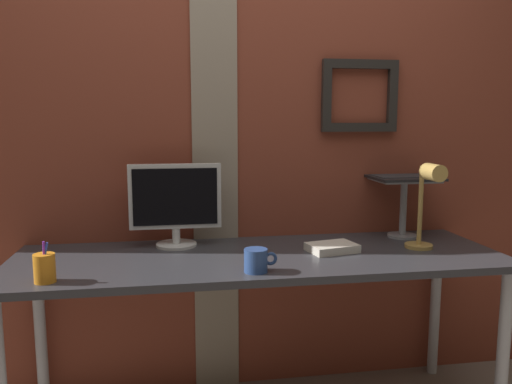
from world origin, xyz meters
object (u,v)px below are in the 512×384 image
object	(u,v)px
laptop	(398,166)
desk_lamp	(428,197)
monitor	(175,201)
pen_cup	(45,268)
coffee_mug	(256,260)

from	to	relation	value
laptop	desk_lamp	distance (m)	0.35
monitor	desk_lamp	world-z (taller)	desk_lamp
monitor	laptop	distance (m)	1.08
laptop	desk_lamp	xyz separation A→B (m)	(-0.02, -0.33, -0.10)
monitor	laptop	size ratio (longest dim) A/B	1.28
monitor	pen_cup	xyz separation A→B (m)	(-0.45, -0.44, -0.15)
coffee_mug	monitor	bearing A→B (deg)	123.42
laptop	desk_lamp	bearing A→B (deg)	-93.49
monitor	coffee_mug	size ratio (longest dim) A/B	3.22
laptop	coffee_mug	xyz separation A→B (m)	(-0.78, -0.51, -0.29)
laptop	coffee_mug	distance (m)	0.98
desk_lamp	coffee_mug	world-z (taller)	desk_lamp
monitor	pen_cup	size ratio (longest dim) A/B	2.76
laptop	coffee_mug	bearing A→B (deg)	-146.83
laptop	coffee_mug	size ratio (longest dim) A/B	2.52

